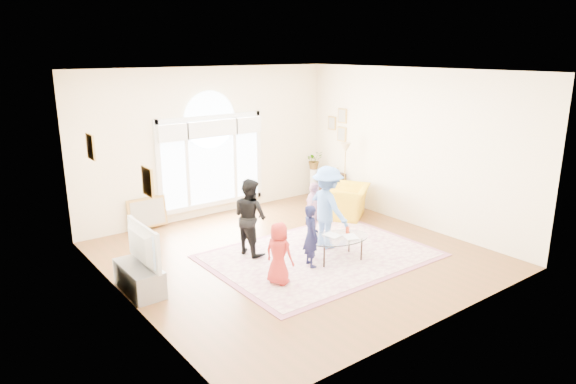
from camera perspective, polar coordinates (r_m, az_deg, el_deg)
ground at (r=9.22m, az=0.82°, el=-7.00°), size 6.00×6.00×0.00m
room_shell at (r=11.07m, az=-8.21°, el=5.15°), size 6.00×6.00×6.00m
area_rug at (r=9.19m, az=3.61°, el=-7.05°), size 3.60×2.60×0.02m
rug_border at (r=9.19m, az=3.61°, el=-7.07°), size 3.80×2.80×0.01m
tv_console at (r=8.15m, az=-16.17°, el=-9.21°), size 0.45×1.00×0.42m
television at (r=7.95m, az=-16.41°, el=-5.75°), size 0.17×1.09×0.63m
coffee_table at (r=8.90m, az=5.51°, el=-5.16°), size 1.28×0.97×0.54m
armchair at (r=11.24m, az=6.42°, el=-1.04°), size 1.40×1.37×0.69m
side_cabinet at (r=12.35m, az=4.95°, el=0.54°), size 0.40×0.50×0.70m
floor_lamp at (r=11.66m, az=6.40°, el=4.32°), size 0.30×0.30×1.51m
plant_pedestal at (r=12.73m, az=2.89°, el=1.04°), size 0.20×0.20×0.70m
potted_plant at (r=12.60m, az=2.93°, el=3.56°), size 0.45×0.41×0.44m
leaning_picture at (r=10.89m, az=-15.24°, el=-3.97°), size 0.80×0.14×0.62m
child_red at (r=7.94m, az=-1.01°, el=-6.83°), size 0.47×0.56×0.99m
child_navy at (r=8.56m, az=2.57°, el=-4.89°), size 0.35×0.44×1.06m
child_black at (r=9.04m, az=-4.23°, el=-2.74°), size 0.61×0.73×1.37m
child_pink at (r=9.62m, az=2.89°, el=-2.26°), size 0.49×0.73×1.15m
child_blue at (r=9.33m, az=4.41°, el=-1.70°), size 0.57×0.98×1.52m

